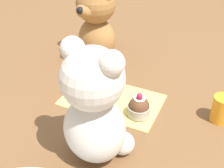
{
  "coord_description": "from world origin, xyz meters",
  "views": [
    {
      "loc": [
        -0.29,
        0.62,
        0.54
      ],
      "look_at": [
        0.0,
        0.0,
        0.06
      ],
      "focal_mm": 50.0,
      "sensor_mm": 36.0,
      "label": 1
    }
  ],
  "objects": [
    {
      "name": "cupcake_near_cream_bear",
      "position": [
        -0.09,
        0.03,
        0.03
      ],
      "size": [
        0.06,
        0.06,
        0.07
      ],
      "color": "#B2ADA3",
      "rests_on": "knitted_placemat"
    },
    {
      "name": "juice_glass",
      "position": [
        -0.28,
        -0.04,
        0.04
      ],
      "size": [
        0.05,
        0.05,
        0.07
      ],
      "primitive_type": "cylinder",
      "color": "orange",
      "rests_on": "ground_plane"
    },
    {
      "name": "ground_plane",
      "position": [
        0.0,
        0.0,
        0.0
      ],
      "size": [
        4.0,
        4.0,
        0.0
      ],
      "primitive_type": "plane",
      "color": "brown"
    },
    {
      "name": "cupcake_near_tan_bear",
      "position": [
        0.07,
        -0.02,
        0.04
      ],
      "size": [
        0.05,
        0.05,
        0.07
      ],
      "color": "#B2ADA3",
      "rests_on": "saucer_plate"
    },
    {
      "name": "teddy_bear_cream",
      "position": [
        -0.05,
        0.19,
        0.14
      ],
      "size": [
        0.16,
        0.16,
        0.28
      ],
      "rotation": [
        0.0,
        0.0,
        -0.18
      ],
      "color": "silver",
      "rests_on": "ground_plane"
    },
    {
      "name": "knitted_placemat",
      "position": [
        0.0,
        0.0,
        0.0
      ],
      "size": [
        0.27,
        0.17,
        0.01
      ],
      "primitive_type": "cube",
      "color": "#E0D166",
      "rests_on": "ground_plane"
    },
    {
      "name": "saucer_plate",
      "position": [
        0.07,
        -0.02,
        0.01
      ],
      "size": [
        0.09,
        0.09,
        0.01
      ],
      "primitive_type": "cylinder",
      "color": "white",
      "rests_on": "knitted_placemat"
    },
    {
      "name": "teddy_bear_tan",
      "position": [
        0.14,
        -0.19,
        0.13
      ],
      "size": [
        0.15,
        0.15,
        0.26
      ],
      "rotation": [
        0.0,
        0.0,
        2.91
      ],
      "color": "#A3703D",
      "rests_on": "ground_plane"
    }
  ]
}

